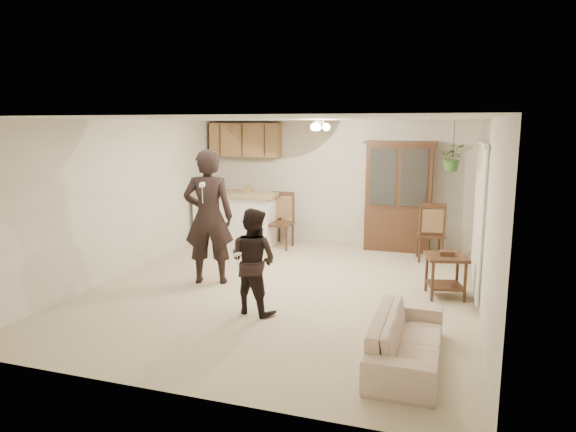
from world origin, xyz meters
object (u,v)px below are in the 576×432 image
(child, at_px, (253,262))
(side_table, at_px, (445,275))
(adult, at_px, (209,225))
(chair_bar, at_px, (280,233))
(sofa, at_px, (407,329))
(china_hutch, at_px, (399,197))
(chair_hutch_left, at_px, (267,229))
(chair_hutch_right, at_px, (430,244))

(child, xyz_separation_m, side_table, (2.36, 1.42, -0.36))
(adult, bearing_deg, chair_bar, -114.89)
(chair_bar, bearing_deg, sofa, -56.43)
(adult, bearing_deg, china_hutch, -147.47)
(adult, height_order, chair_hutch_left, adult)
(sofa, distance_m, chair_hutch_right, 4.26)
(china_hutch, distance_m, chair_hutch_left, 2.76)
(child, bearing_deg, side_table, -134.43)
(chair_bar, relative_size, chair_hutch_left, 1.10)
(chair_bar, distance_m, chair_hutch_right, 2.87)
(china_hutch, relative_size, chair_hutch_left, 2.10)
(side_table, xyz_separation_m, chair_hutch_left, (-3.61, 2.46, -0.03))
(sofa, bearing_deg, child, 67.30)
(sofa, bearing_deg, chair_hutch_left, 34.82)
(sofa, xyz_separation_m, china_hutch, (-0.63, 4.91, 0.68))
(sofa, bearing_deg, adult, 59.83)
(child, bearing_deg, china_hutch, -94.45)
(chair_hutch_left, bearing_deg, chair_bar, -31.42)
(sofa, relative_size, chair_hutch_right, 1.75)
(chair_bar, xyz_separation_m, chair_hutch_right, (2.87, -0.06, -0.01))
(sofa, distance_m, adult, 3.70)
(child, bearing_deg, chair_hutch_right, -106.40)
(adult, xyz_separation_m, chair_hutch_right, (3.17, 2.41, -0.60))
(child, relative_size, china_hutch, 0.64)
(chair_hutch_right, bearing_deg, chair_hutch_left, -18.03)
(sofa, xyz_separation_m, chair_hutch_left, (-3.28, 4.73, -0.08))
(sofa, relative_size, chair_bar, 1.70)
(child, height_order, chair_bar, child)
(sofa, xyz_separation_m, adult, (-3.16, 1.84, 0.53))
(chair_bar, height_order, chair_hutch_right, chair_bar)
(chair_bar, xyz_separation_m, chair_hutch_left, (-0.42, 0.41, -0.03))
(chair_hutch_left, distance_m, chair_hutch_right, 3.33)
(china_hutch, distance_m, chair_hutch_right, 1.18)
(child, height_order, chair_hutch_left, child)
(child, relative_size, chair_bar, 1.23)
(sofa, distance_m, side_table, 2.29)
(chair_bar, height_order, chair_hutch_left, chair_bar)
(sofa, distance_m, chair_hutch_left, 5.76)
(adult, height_order, side_table, adult)
(chair_hutch_left, height_order, chair_hutch_right, chair_hutch_right)
(chair_hutch_right, bearing_deg, adult, 27.41)
(china_hutch, distance_m, side_table, 2.90)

